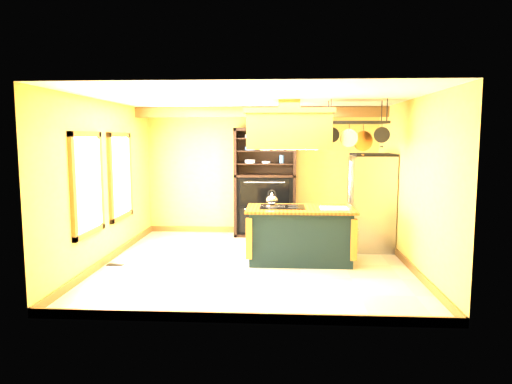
# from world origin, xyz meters

# --- Properties ---
(floor) EXTENTS (5.00, 5.00, 0.00)m
(floor) POSITION_xyz_m (0.00, 0.00, 0.00)
(floor) COLOR beige
(floor) RESTS_ON ground
(ceiling) EXTENTS (5.00, 5.00, 0.00)m
(ceiling) POSITION_xyz_m (0.00, 0.00, 2.70)
(ceiling) COLOR white
(ceiling) RESTS_ON wall_back
(wall_back) EXTENTS (5.00, 0.02, 2.70)m
(wall_back) POSITION_xyz_m (0.00, 2.50, 1.35)
(wall_back) COLOR #E3AD53
(wall_back) RESTS_ON floor
(wall_front) EXTENTS (5.00, 0.02, 2.70)m
(wall_front) POSITION_xyz_m (0.00, -2.50, 1.35)
(wall_front) COLOR #E3AD53
(wall_front) RESTS_ON floor
(wall_left) EXTENTS (0.02, 5.00, 2.70)m
(wall_left) POSITION_xyz_m (-2.50, 0.00, 1.35)
(wall_left) COLOR #E3AD53
(wall_left) RESTS_ON floor
(wall_right) EXTENTS (0.02, 5.00, 2.70)m
(wall_right) POSITION_xyz_m (2.50, 0.00, 1.35)
(wall_right) COLOR #E3AD53
(wall_right) RESTS_ON floor
(ceiling_beam) EXTENTS (5.00, 0.15, 0.20)m
(ceiling_beam) POSITION_xyz_m (0.00, 1.70, 2.59)
(ceiling_beam) COLOR brown
(ceiling_beam) RESTS_ON ceiling
(window_near) EXTENTS (0.06, 1.06, 1.56)m
(window_near) POSITION_xyz_m (-2.47, -0.80, 1.40)
(window_near) COLOR brown
(window_near) RESTS_ON wall_left
(window_far) EXTENTS (0.06, 1.06, 1.56)m
(window_far) POSITION_xyz_m (-2.47, 0.60, 1.40)
(window_far) COLOR brown
(window_far) RESTS_ON wall_left
(kitchen_island) EXTENTS (1.81, 1.00, 1.11)m
(kitchen_island) POSITION_xyz_m (0.74, 0.16, 0.47)
(kitchen_island) COLOR black
(kitchen_island) RESTS_ON floor
(range_hood) EXTENTS (1.44, 0.81, 0.80)m
(range_hood) POSITION_xyz_m (0.55, 0.16, 2.25)
(range_hood) COLOR #AC6C2B
(range_hood) RESTS_ON ceiling
(pot_rack) EXTENTS (1.04, 0.49, 0.83)m
(pot_rack) POSITION_xyz_m (1.65, 0.17, 2.24)
(pot_rack) COLOR black
(pot_rack) RESTS_ON ceiling
(refrigerator) EXTENTS (0.76, 0.90, 1.76)m
(refrigerator) POSITION_xyz_m (2.10, 1.15, 0.85)
(refrigerator) COLOR #92969A
(refrigerator) RESTS_ON floor
(hutch) EXTENTS (1.29, 0.59, 2.29)m
(hutch) POSITION_xyz_m (0.08, 2.25, 0.89)
(hutch) COLOR black
(hutch) RESTS_ON floor
(floor_register) EXTENTS (0.29, 0.16, 0.01)m
(floor_register) POSITION_xyz_m (-2.30, -0.25, 0.01)
(floor_register) COLOR black
(floor_register) RESTS_ON floor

